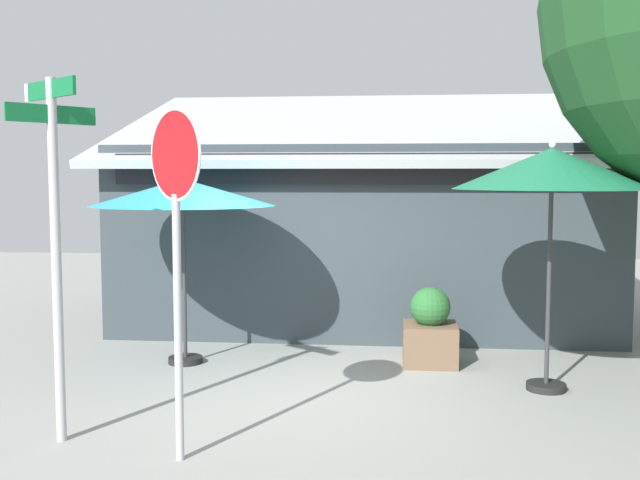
# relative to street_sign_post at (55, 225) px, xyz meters

# --- Properties ---
(ground_plane) EXTENTS (28.00, 28.00, 0.10)m
(ground_plane) POSITION_rel_street_sign_post_xyz_m (1.89, 1.77, -2.03)
(ground_plane) COLOR gray
(cafe_building) EXTENTS (8.02, 5.08, 4.00)m
(cafe_building) POSITION_rel_street_sign_post_xyz_m (2.51, 6.28, -0.46)
(cafe_building) COLOR #333D42
(cafe_building) RESTS_ON ground
(street_sign_post) EXTENTS (0.72, 0.68, 3.27)m
(street_sign_post) POSITION_rel_street_sign_post_xyz_m (0.00, 0.00, 0.00)
(street_sign_post) COLOR #A8AAB2
(street_sign_post) RESTS_ON ground
(stop_sign) EXTENTS (0.58, 0.53, 2.97)m
(stop_sign) POSITION_rel_street_sign_post_xyz_m (1.21, -0.34, 0.09)
(stop_sign) COLOR #A8AAB2
(stop_sign) RESTS_ON ground
(patio_umbrella_teal_left) EXTENTS (2.34, 2.34, 2.44)m
(patio_umbrella_teal_left) POSITION_rel_street_sign_post_xyz_m (0.34, 2.84, 0.20)
(patio_umbrella_teal_left) COLOR black
(patio_umbrella_teal_left) RESTS_ON ground
(patio_umbrella_forest_green_center) EXTENTS (2.19, 2.19, 2.79)m
(patio_umbrella_forest_green_center) POSITION_rel_street_sign_post_xyz_m (4.73, 2.07, 0.49)
(patio_umbrella_forest_green_center) COLOR black
(patio_umbrella_forest_green_center) RESTS_ON ground
(sidewalk_planter) EXTENTS (0.68, 0.68, 1.00)m
(sidewalk_planter) POSITION_rel_street_sign_post_xyz_m (3.48, 3.10, -1.55)
(sidewalk_planter) COLOR brown
(sidewalk_planter) RESTS_ON ground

